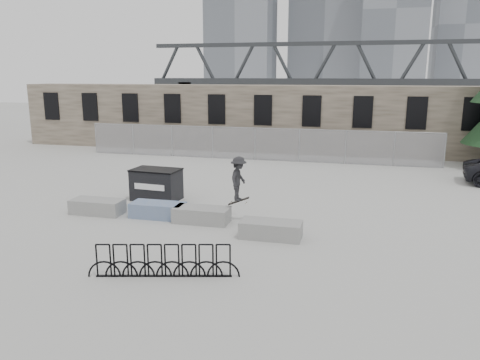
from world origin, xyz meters
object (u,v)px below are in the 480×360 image
(planter_center_left, at_px, (158,209))
(bike_rack, at_px, (163,261))
(dumpster, at_px, (156,184))
(skateboarder, at_px, (239,179))
(planter_center_right, at_px, (202,214))
(planter_offset, at_px, (271,229))
(planter_far_left, at_px, (97,206))

(planter_center_left, relative_size, bike_rack, 0.51)
(dumpster, relative_size, skateboarder, 1.18)
(planter_center_right, relative_size, skateboarder, 1.12)
(planter_center_right, distance_m, planter_offset, 2.90)
(planter_far_left, xyz_separation_m, dumpster, (1.37, 2.46, 0.37))
(planter_far_left, relative_size, skateboarder, 1.12)
(planter_far_left, bearing_deg, planter_center_left, 3.00)
(dumpster, distance_m, bike_rack, 7.95)
(bike_rack, bearing_deg, planter_center_right, 96.33)
(planter_far_left, distance_m, bike_rack, 6.71)
(planter_offset, height_order, dumpster, dumpster)
(planter_far_left, bearing_deg, planter_center_right, -0.88)
(bike_rack, bearing_deg, planter_far_left, 135.09)
(dumpster, bearing_deg, planter_center_right, -36.82)
(planter_offset, height_order, skateboarder, skateboarder)
(planter_offset, bearing_deg, planter_center_left, 165.20)
(dumpster, bearing_deg, planter_center_left, -60.64)
(dumpster, height_order, bike_rack, dumpster)
(planter_center_right, distance_m, dumpster, 3.84)
(planter_center_right, bearing_deg, bike_rack, -83.67)
(planter_far_left, relative_size, planter_center_left, 1.00)
(planter_center_right, height_order, skateboarder, skateboarder)
(skateboarder, bearing_deg, planter_center_left, 100.88)
(skateboarder, bearing_deg, planter_center_right, 116.58)
(planter_center_right, relative_size, dumpster, 0.95)
(planter_far_left, height_order, skateboarder, skateboarder)
(bike_rack, bearing_deg, planter_center_left, 115.38)
(planter_center_right, bearing_deg, planter_offset, -20.15)
(planter_center_right, xyz_separation_m, planter_offset, (2.72, -1.00, 0.00))
(planter_far_left, xyz_separation_m, planter_center_right, (4.23, -0.07, 0.00))
(planter_offset, distance_m, dumpster, 6.61)
(planter_offset, distance_m, skateboarder, 2.45)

